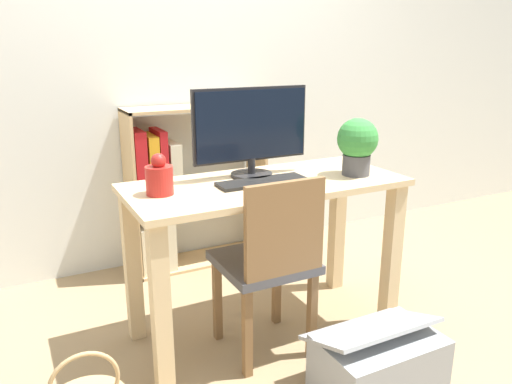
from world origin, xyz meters
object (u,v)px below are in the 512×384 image
(monitor, at_px, (251,128))
(chair, at_px, (270,260))
(vase, at_px, (159,178))
(bookshelf, at_px, (172,193))
(potted_plant, at_px, (357,144))
(keyboard, at_px, (262,182))
(storage_box, at_px, (378,363))

(monitor, relative_size, chair, 0.68)
(monitor, height_order, vase, monitor)
(chair, distance_m, bookshelf, 1.12)
(potted_plant, xyz_separation_m, chair, (-0.53, -0.10, -0.45))
(keyboard, bearing_deg, potted_plant, -7.95)
(monitor, relative_size, bookshelf, 0.57)
(monitor, height_order, bookshelf, monitor)
(storage_box, bearing_deg, bookshelf, 102.45)
(keyboard, bearing_deg, bookshelf, 97.91)
(bookshelf, distance_m, storage_box, 1.63)
(chair, relative_size, bookshelf, 0.84)
(potted_plant, distance_m, bookshelf, 1.26)
(vase, relative_size, bookshelf, 0.17)
(vase, relative_size, storage_box, 0.35)
(keyboard, relative_size, bookshelf, 0.41)
(potted_plant, bearing_deg, vase, 173.43)
(potted_plant, bearing_deg, bookshelf, 120.97)
(keyboard, xyz_separation_m, vase, (-0.46, 0.04, 0.06))
(bookshelf, xyz_separation_m, storage_box, (0.34, -1.55, -0.36))
(keyboard, relative_size, storage_box, 0.84)
(chair, bearing_deg, storage_box, -63.83)
(monitor, relative_size, vase, 3.29)
(vase, height_order, bookshelf, bookshelf)
(keyboard, distance_m, chair, 0.35)
(vase, distance_m, storage_box, 1.17)
(bookshelf, bearing_deg, keyboard, -82.09)
(keyboard, bearing_deg, vase, 174.85)
(keyboard, height_order, chair, chair)
(bookshelf, bearing_deg, potted_plant, -59.03)
(potted_plant, xyz_separation_m, bookshelf, (-0.61, 1.01, -0.43))
(monitor, bearing_deg, storage_box, -75.22)
(chair, height_order, storage_box, chair)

